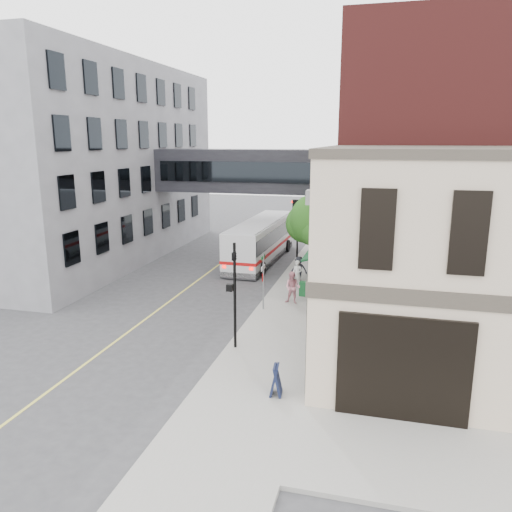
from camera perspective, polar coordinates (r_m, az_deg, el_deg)
The scene contains 17 objects.
ground at distance 19.90m, azimuth -5.21°, elevation -12.82°, with size 120.00×120.00×0.00m, color #38383A.
sidewalk_main at distance 32.25m, azimuth 6.56°, elevation -2.40°, with size 4.00×60.00×0.15m, color gray.
corner_building at distance 19.52m, azimuth 22.36°, elevation -1.13°, with size 10.19×8.12×8.45m.
brick_building at distance 32.06m, azimuth 21.62°, elevation 9.23°, with size 13.76×18.00×14.00m.
opposite_building at distance 40.18m, azimuth -21.04°, elevation 9.92°, with size 14.00×24.00×14.00m, color slate.
skyway_bridge at distance 36.04m, azimuth -0.25°, elevation 9.71°, with size 14.00×3.18×3.00m.
traffic_signal_near at distance 20.48m, azimuth -2.54°, elevation -3.05°, with size 0.44×0.22×4.60m.
traffic_signal_far at distance 34.72m, azimuth 4.56°, elevation 4.28°, with size 0.53×0.28×4.50m.
street_sign_pole at distance 25.40m, azimuth 0.84°, elevation -2.26°, with size 0.08×0.75×3.00m.
street_tree at distance 30.64m, azimuth 6.91°, elevation 4.11°, with size 3.80×3.20×5.60m.
lane_marking at distance 30.30m, azimuth -7.79°, elevation -3.60°, with size 0.12×40.00×0.01m, color #D8CC4C.
bus at distance 36.17m, azimuth 0.56°, elevation 1.95°, with size 2.88×10.95×2.93m.
pedestrian_a at distance 29.47m, azimuth 4.73°, elevation -2.06°, with size 0.59×0.39×1.63m, color silver.
pedestrian_b at distance 26.61m, azimuth 4.21°, elevation -3.63°, with size 0.84×0.65×1.73m, color pink.
pedestrian_c at distance 30.67m, azimuth 4.94°, elevation -1.50°, with size 1.02×0.59×1.58m, color black.
newspaper_box at distance 28.06m, azimuth 5.43°, elevation -3.73°, with size 0.41×0.36×0.81m, color #145B28.
sandwich_board at distance 17.57m, azimuth 2.30°, elevation -13.99°, with size 0.39×0.60×1.07m, color black.
Camera 1 is at (6.17, -16.78, 8.72)m, focal length 35.00 mm.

